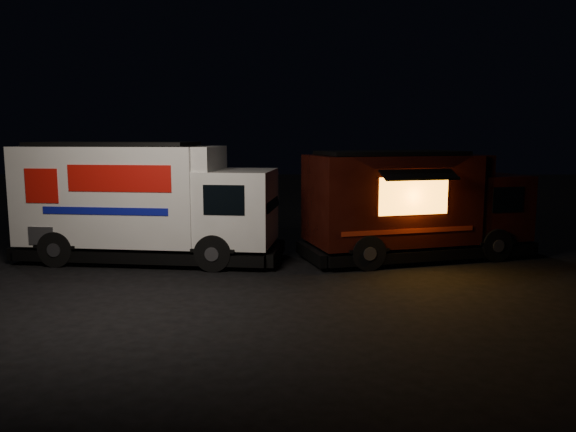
# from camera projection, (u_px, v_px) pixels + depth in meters

# --- Properties ---
(ground) EXTENTS (80.00, 80.00, 0.00)m
(ground) POSITION_uv_depth(u_px,v_px,m) (274.00, 273.00, 15.36)
(ground) COLOR black
(ground) RESTS_ON ground
(white_truck) EXTENTS (8.10, 3.58, 3.55)m
(white_truck) POSITION_uv_depth(u_px,v_px,m) (150.00, 202.00, 16.80)
(white_truck) COLOR white
(white_truck) RESTS_ON ground
(red_truck) EXTENTS (7.50, 4.44, 3.29)m
(red_truck) POSITION_uv_depth(u_px,v_px,m) (417.00, 205.00, 17.17)
(red_truck) COLOR #330E09
(red_truck) RESTS_ON ground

